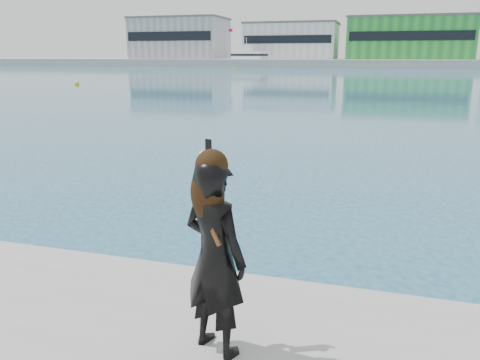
# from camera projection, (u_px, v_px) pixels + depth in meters

# --- Properties ---
(far_quay) EXTENTS (320.00, 40.00, 2.00)m
(far_quay) POSITION_uv_depth(u_px,v_px,m) (374.00, 63.00, 124.83)
(far_quay) COLOR #9E9E99
(far_quay) RESTS_ON ground
(warehouse_grey_left) EXTENTS (26.52, 16.36, 11.50)m
(warehouse_grey_left) POSITION_uv_depth(u_px,v_px,m) (180.00, 38.00, 136.16)
(warehouse_grey_left) COLOR gray
(warehouse_grey_left) RESTS_ON far_quay
(warehouse_white) EXTENTS (24.48, 15.35, 9.50)m
(warehouse_white) POSITION_uv_depth(u_px,v_px,m) (292.00, 41.00, 127.45)
(warehouse_white) COLOR silver
(warehouse_white) RESTS_ON far_quay
(warehouse_green) EXTENTS (30.60, 16.36, 10.50)m
(warehouse_green) POSITION_uv_depth(u_px,v_px,m) (408.00, 38.00, 119.16)
(warehouse_green) COLOR #218534
(warehouse_green) RESTS_ON far_quay
(flagpole_left) EXTENTS (1.28, 0.16, 8.00)m
(flagpole_left) POSITION_uv_depth(u_px,v_px,m) (229.00, 41.00, 125.36)
(flagpole_left) COLOR silver
(flagpole_left) RESTS_ON far_quay
(flagpole_right) EXTENTS (1.28, 0.16, 8.00)m
(flagpole_right) POSITION_uv_depth(u_px,v_px,m) (473.00, 40.00, 109.04)
(flagpole_right) COLOR silver
(flagpole_right) RESTS_ON far_quay
(motor_yacht) EXTENTS (16.36, 8.54, 7.35)m
(motor_yacht) POSITION_uv_depth(u_px,v_px,m) (251.00, 59.00, 119.79)
(motor_yacht) COLOR silver
(motor_yacht) RESTS_ON ground
(buoy_far) EXTENTS (0.50, 0.50, 0.50)m
(buoy_far) POSITION_uv_depth(u_px,v_px,m) (234.00, 69.00, 101.97)
(buoy_far) COLOR yellow
(buoy_far) RESTS_ON ground
(buoy_extra) EXTENTS (0.50, 0.50, 0.50)m
(buoy_extra) POSITION_uv_depth(u_px,v_px,m) (77.00, 85.00, 50.08)
(buoy_extra) COLOR yellow
(buoy_extra) RESTS_ON ground
(woman) EXTENTS (0.69, 0.59, 1.70)m
(woman) POSITION_uv_depth(u_px,v_px,m) (214.00, 252.00, 3.65)
(woman) COLOR black
(woman) RESTS_ON near_quay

